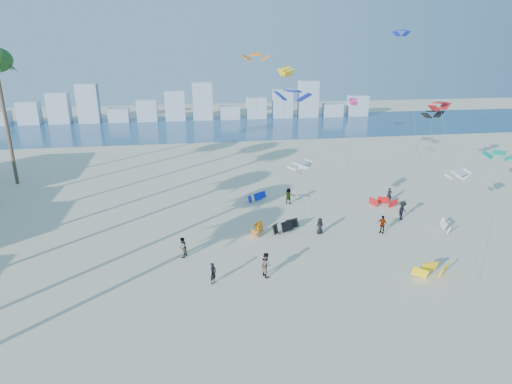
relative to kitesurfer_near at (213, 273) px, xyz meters
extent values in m
plane|color=beige|center=(1.19, -9.37, -0.80)|extent=(220.00, 220.00, 0.00)
plane|color=navy|center=(1.19, 62.63, -0.79)|extent=(220.00, 220.00, 0.00)
imported|color=black|center=(0.00, 0.00, 0.00)|extent=(0.66, 0.69, 1.60)
imported|color=gray|center=(3.93, 0.42, 0.14)|extent=(0.93, 1.07, 1.88)
imported|color=black|center=(10.13, 7.08, -0.04)|extent=(0.84, 0.64, 1.53)
imported|color=gray|center=(15.79, 6.36, 0.05)|extent=(0.93, 1.04, 1.70)
imported|color=black|center=(19.11, 9.04, 0.15)|extent=(1.40, 1.29, 1.89)
imported|color=gray|center=(9.15, 15.27, 0.07)|extent=(1.65, 1.26, 1.74)
imported|color=black|center=(20.24, 14.20, -0.04)|extent=(0.62, 0.47, 1.52)
imported|color=gray|center=(-2.18, 4.45, 0.05)|extent=(0.98, 1.04, 1.70)
cylinder|color=#595959|center=(7.40, 2.54, 2.90)|extent=(0.26, 4.54, 7.41)
cylinder|color=#595959|center=(8.51, 6.94, 5.47)|extent=(1.24, 5.60, 12.55)
cylinder|color=#595959|center=(25.62, 12.65, 4.56)|extent=(2.43, 2.07, 10.72)
cylinder|color=#595959|center=(7.25, 10.30, 6.35)|extent=(1.40, 5.33, 14.30)
cylinder|color=#595959|center=(16.23, 16.57, 4.50)|extent=(2.11, 4.87, 10.60)
cylinder|color=#595959|center=(28.53, 7.27, 2.44)|extent=(0.60, 2.86, 6.49)
cylinder|color=#595959|center=(7.39, 25.67, 6.81)|extent=(0.45, 4.05, 15.23)
cylinder|color=#595959|center=(23.12, 12.04, 4.09)|extent=(2.07, 4.50, 9.79)
cylinder|color=#595959|center=(19.88, 0.23, 2.43)|extent=(1.15, 5.93, 6.47)
cylinder|color=#595959|center=(26.40, 22.59, 8.20)|extent=(2.42, 5.17, 18.01)
cylinder|color=brown|center=(-22.40, 27.63, 6.56)|extent=(0.40, 0.40, 14.71)
cube|color=#9EADBF|center=(-34.61, 72.63, 1.60)|extent=(4.40, 3.00, 4.80)
cube|color=#9EADBF|center=(-28.41, 72.63, 2.50)|extent=(4.40, 3.00, 6.60)
cube|color=#9EADBF|center=(-22.21, 72.63, 3.40)|extent=(4.40, 3.00, 8.40)
cube|color=#9EADBF|center=(-16.01, 72.63, 0.70)|extent=(4.40, 3.00, 3.00)
cube|color=#9EADBF|center=(-9.81, 72.63, 1.60)|extent=(4.40, 3.00, 4.80)
cube|color=#9EADBF|center=(-3.61, 72.63, 2.50)|extent=(4.40, 3.00, 6.60)
cube|color=#9EADBF|center=(2.59, 72.63, 3.40)|extent=(4.40, 3.00, 8.40)
cube|color=#9EADBF|center=(8.79, 72.63, 0.70)|extent=(4.40, 3.00, 3.00)
cube|color=#9EADBF|center=(14.99, 72.63, 1.60)|extent=(4.40, 3.00, 4.80)
cube|color=#9EADBF|center=(21.19, 72.63, 2.50)|extent=(4.40, 3.00, 6.60)
cube|color=#9EADBF|center=(27.39, 72.63, 3.40)|extent=(4.40, 3.00, 8.40)
cube|color=#9EADBF|center=(33.59, 72.63, 0.70)|extent=(4.40, 3.00, 3.00)
cube|color=#9EADBF|center=(39.79, 72.63, 1.60)|extent=(4.40, 3.00, 4.80)
camera|label=1|loc=(-1.37, -27.65, 15.54)|focal=30.40mm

